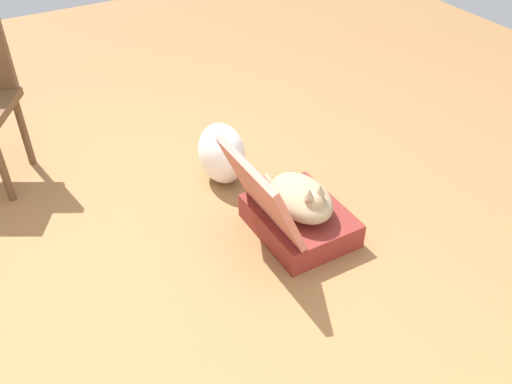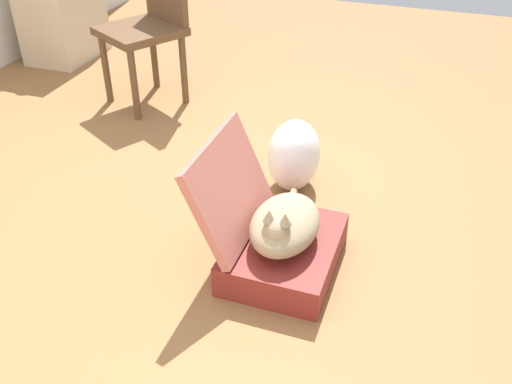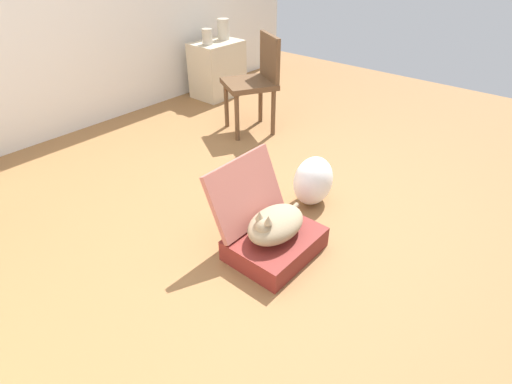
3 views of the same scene
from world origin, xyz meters
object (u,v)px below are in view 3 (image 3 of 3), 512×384
object	(u,v)px
chair	(256,80)
suitcase_base	(275,244)
cat	(275,224)
vase_tall	(207,37)
side_table	(217,69)
vase_short	(223,29)
plastic_bag_white	(313,181)

from	to	relation	value
chair	suitcase_base	bearing A→B (deg)	-16.46
cat	vase_tall	bearing A→B (deg)	53.77
side_table	chair	size ratio (longest dim) A/B	0.69
cat	vase_short	world-z (taller)	vase_short
suitcase_base	side_table	bearing A→B (deg)	51.77
cat	vase_short	xyz separation A→B (m)	(2.01, 2.37, 0.52)
side_table	suitcase_base	bearing A→B (deg)	-128.23
side_table	vase_short	bearing A→B (deg)	6.72
cat	chair	bearing A→B (deg)	43.92
vase_tall	chair	bearing A→B (deg)	-108.57
plastic_bag_white	vase_tall	distance (m)	2.50
vase_tall	vase_short	distance (m)	0.30
vase_short	chair	bearing A→B (deg)	-121.31
plastic_bag_white	vase_short	xyz separation A→B (m)	(1.37, 2.22, 0.57)
vase_tall	side_table	bearing A→B (deg)	4.92
side_table	vase_tall	size ratio (longest dim) A/B	3.81
plastic_bag_white	vase_short	distance (m)	2.67
suitcase_base	plastic_bag_white	distance (m)	0.65
side_table	vase_short	size ratio (longest dim) A/B	2.77
suitcase_base	plastic_bag_white	size ratio (longest dim) A/B	1.50
vase_tall	chair	size ratio (longest dim) A/B	0.18
plastic_bag_white	vase_tall	world-z (taller)	vase_tall
cat	plastic_bag_white	size ratio (longest dim) A/B	1.34
plastic_bag_white	suitcase_base	bearing A→B (deg)	-167.27
suitcase_base	vase_short	size ratio (longest dim) A/B	2.41
suitcase_base	chair	size ratio (longest dim) A/B	0.60
suitcase_base	vase_tall	bearing A→B (deg)	53.91
vase_tall	plastic_bag_white	bearing A→B (deg)	-116.11
vase_tall	chair	world-z (taller)	chair
plastic_bag_white	cat	bearing A→B (deg)	-167.47
plastic_bag_white	vase_tall	xyz separation A→B (m)	(1.08, 2.19, 0.54)
vase_tall	cat	bearing A→B (deg)	-126.23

